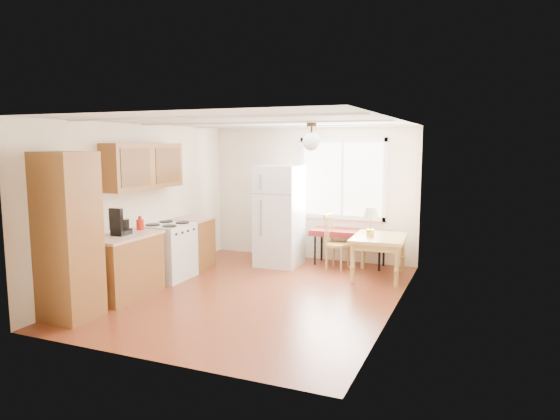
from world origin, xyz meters
The scene contains 11 objects.
room_shell centered at (0.00, 0.00, 1.25)m, with size 4.60×5.60×2.62m.
kitchen_run centered at (-1.72, -0.63, 0.84)m, with size 0.65×3.40×2.20m.
window_unit centered at (0.60, 2.47, 1.55)m, with size 1.64×0.05×1.51m.
pendant_light centered at (0.70, 0.40, 2.24)m, with size 0.26×0.26×0.40m.
refrigerator centered at (-0.36, 1.75, 0.90)m, with size 0.76×0.78×1.81m.
bench centered at (0.82, 2.19, 0.58)m, with size 1.41×0.56×0.64m.
dining_table centered at (1.48, 1.60, 0.59)m, with size 0.89×1.15×0.69m.
chair centered at (0.60, 1.92, 0.54)m, with size 0.44×0.43×0.95m.
table_lamp centered at (1.33, 1.56, 1.03)m, with size 0.27×0.27×0.48m.
coffee_maker centered at (-1.72, -0.87, 1.04)m, with size 0.20×0.27×0.40m.
kettle centered at (-1.75, -0.40, 0.99)m, with size 0.11×0.11×0.22m.
Camera 1 is at (3.05, -6.45, 2.19)m, focal length 32.00 mm.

